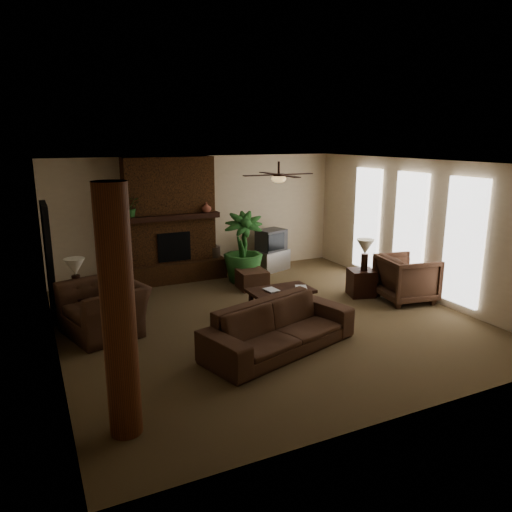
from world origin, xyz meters
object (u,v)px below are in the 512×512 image
side_table_left (79,310)px  lamp_left (75,270)px  tv_stand (272,260)px  armchair_left (103,301)px  floor_vase (213,258)px  sofa (279,320)px  ottoman (252,279)px  floor_plant (243,262)px  armchair_right (407,276)px  side_table_right (361,283)px  log_column (118,314)px  lamp_right (365,249)px  coffee_table (281,292)px

side_table_left → lamp_left: 0.73m
tv_stand → side_table_left: bearing=-178.7°
armchair_left → floor_vase: (2.90, 2.53, -0.14)m
sofa → side_table_left: size_ratio=4.58×
floor_vase → side_table_left: bearing=-148.8°
sofa → lamp_left: bearing=121.1°
tv_stand → ottoman: bearing=-152.3°
floor_plant → side_table_left: 3.88m
sofa → armchair_right: (3.41, 0.95, 0.02)m
ottoman → side_table_right: bearing=-37.8°
log_column → armchair_left: log_column is taller
floor_plant → lamp_right: (1.82, -2.04, 0.56)m
armchair_right → lamp_right: lamp_right is taller
armchair_left → armchair_right: armchair_left is taller
armchair_left → sofa: bearing=35.5°
tv_stand → armchair_left: bearing=-171.1°
log_column → floor_plant: (3.57, 4.78, -0.96)m
log_column → floor_plant: 6.04m
sofa → side_table_right: sofa is taller
sofa → ottoman: size_ratio=4.19×
floor_plant → tv_stand: bearing=29.5°
tv_stand → lamp_right: size_ratio=1.31×
coffee_table → lamp_right: size_ratio=1.85×
side_table_left → lamp_right: bearing=-8.7°
lamp_right → coffee_table: bearing=-178.5°
sofa → log_column: bearing=-172.2°
floor_vase → log_column: bearing=-119.5°
sofa → side_table_right: 3.23m
log_column → tv_stand: size_ratio=3.29×
armchair_left → tv_stand: armchair_left is taller
ottoman → floor_plant: (0.04, 0.57, 0.24)m
ottoman → side_table_left: (-3.64, -0.63, 0.08)m
log_column → side_table_right: 6.15m
coffee_table → side_table_right: bearing=2.8°
floor_vase → lamp_left: bearing=-149.2°
coffee_table → side_table_right: 1.96m
sofa → side_table_left: (-2.69, 2.41, -0.22)m
ottoman → tv_stand: size_ratio=0.71×
side_table_left → floor_plant: bearing=18.0°
floor_plant → side_table_left: size_ratio=2.88×
log_column → side_table_right: log_column is taller
log_column → ottoman: bearing=50.0°
coffee_table → lamp_right: (1.98, 0.05, 0.63)m
side_table_left → lamp_left: lamp_left is taller
side_table_left → lamp_right: lamp_right is taller
floor_vase → side_table_left: 3.80m
ottoman → lamp_left: bearing=-170.7°
armchair_left → side_table_right: armchair_left is taller
tv_stand → floor_vase: 1.49m
armchair_left → tv_stand: (4.37, 2.34, -0.32)m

